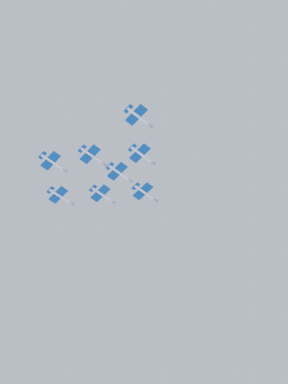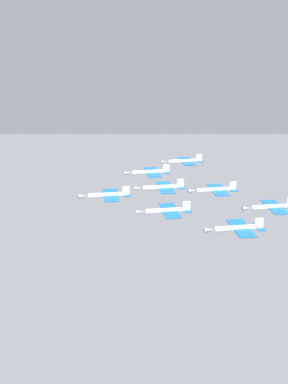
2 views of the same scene
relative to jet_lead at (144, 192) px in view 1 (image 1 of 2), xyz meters
name	(u,v)px [view 1 (image 1 of 2)]	position (x,y,z in m)	size (l,w,h in m)	color
jet_lead	(144,192)	(0.00, 0.00, 0.00)	(10.15, 13.13, 2.77)	white
jet_port_inner	(102,194)	(-17.05, -7.07, 0.24)	(10.15, 13.13, 2.77)	white
jet_starboard_inner	(141,154)	(7.07, -17.05, 1.47)	(10.15, 13.13, 2.77)	white
jet_port_outer	(119,172)	(-5.49, -13.26, 1.40)	(10.15, 13.13, 2.77)	white
jet_starboard_outer	(60,196)	(-34.09, -14.14, 0.73)	(10.15, 13.13, 2.77)	white
jet_center_rear	(138,116)	(14.14, -34.09, 0.32)	(10.15, 13.13, 2.77)	white
jet_port_trail	(92,155)	(-10.97, -26.53, -0.03)	(10.15, 13.13, 2.77)	white
jet_starboard_trail	(52,162)	(-27.02, -31.19, -0.32)	(10.15, 13.13, 2.77)	white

